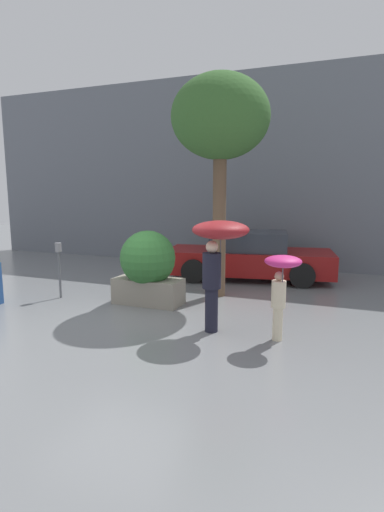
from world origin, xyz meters
name	(u,v)px	position (x,y,z in m)	size (l,w,h in m)	color
ground_plane	(119,323)	(0.00, 0.00, 0.00)	(40.00, 40.00, 0.00)	slate
building_facade	(224,172)	(0.00, 6.50, 3.00)	(18.00, 0.30, 6.00)	slate
planter_box	(148,266)	(-0.08, 1.35, 0.81)	(1.46, 1.17, 1.58)	gray
person_adult	(218,245)	(1.82, 0.25, 1.50)	(0.96, 0.96, 1.91)	#1E1E2D
person_child	(281,278)	(2.90, 0.15, 1.04)	(0.58, 0.58, 1.41)	beige
parked_car_near	(249,257)	(1.33, 4.60, 0.60)	(4.69, 2.47, 1.31)	maroon
street_tree	(220,121)	(1.12, 2.53, 3.90)	(2.15, 2.15, 4.89)	brown
parking_meter	(59,258)	(-2.15, 1.04, 0.90)	(0.14, 0.14, 1.26)	#595B60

